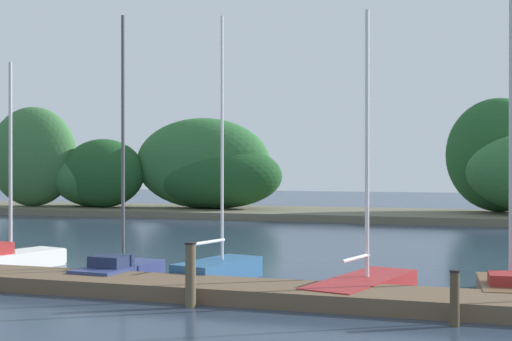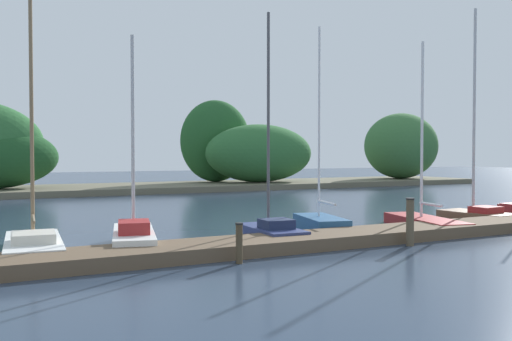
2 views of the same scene
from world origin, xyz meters
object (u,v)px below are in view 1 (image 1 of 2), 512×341
sailboat_5 (512,279)px  mooring_piling_3 (455,298)px  sailboat_1 (6,258)px  mooring_piling_2 (191,275)px  sailboat_2 (120,267)px  sailboat_3 (220,267)px  sailboat_4 (365,281)px

sailboat_5 → mooring_piling_3: bearing=158.1°
sailboat_1 → mooring_piling_2: size_ratio=4.34×
sailboat_1 → sailboat_5: size_ratio=0.72×
sailboat_2 → mooring_piling_2: 4.06m
sailboat_1 → mooring_piling_3: size_ratio=5.71×
sailboat_3 → sailboat_5: sailboat_5 is taller
sailboat_1 → sailboat_4: sailboat_4 is taller
sailboat_5 → mooring_piling_3: (-1.08, -3.33, 0.11)m
sailboat_1 → sailboat_4: bearing=-78.3°
sailboat_2 → sailboat_4: size_ratio=1.04×
sailboat_4 → mooring_piling_2: sailboat_4 is taller
sailboat_2 → sailboat_4: sailboat_2 is taller
sailboat_4 → mooring_piling_3: (2.12, -2.86, 0.24)m
sailboat_3 → sailboat_5: size_ratio=0.83×
sailboat_3 → mooring_piling_3: (5.99, -3.62, 0.19)m
sailboat_3 → sailboat_5: bearing=-78.9°
sailboat_3 → mooring_piling_2: size_ratio=5.03×
sailboat_1 → sailboat_5: 13.45m
sailboat_3 → mooring_piling_2: sailboat_3 is taller
sailboat_4 → mooring_piling_2: (-3.17, -2.77, 0.40)m
sailboat_3 → mooring_piling_3: sailboat_3 is taller
sailboat_1 → mooring_piling_2: sailboat_1 is taller
sailboat_1 → sailboat_3: size_ratio=0.86×
sailboat_4 → mooring_piling_3: sailboat_4 is taller
sailboat_2 → sailboat_4: 6.27m
sailboat_3 → mooring_piling_3: bearing=-107.6°
sailboat_5 → mooring_piling_3: 3.50m
sailboat_3 → sailboat_4: bearing=-87.6°
mooring_piling_3 → mooring_piling_2: bearing=179.0°
sailboat_5 → mooring_piling_2: size_ratio=6.04×
sailboat_1 → sailboat_3: bearing=-73.0°
sailboat_2 → mooring_piling_2: bearing=-126.6°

